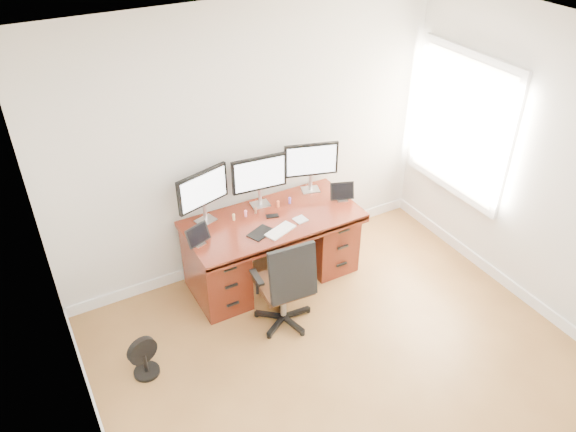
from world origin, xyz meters
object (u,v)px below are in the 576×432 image
office_chair (285,298)px  monitor_center (259,175)px  desk (272,245)px  keyboard (280,231)px  floor_fan (144,358)px

office_chair → monitor_center: size_ratio=1.77×
desk → keyboard: (-0.04, -0.26, 0.36)m
office_chair → monitor_center: 1.20m
office_chair → keyboard: 0.61m
floor_fan → keyboard: keyboard is taller
office_chair → keyboard: size_ratio=3.20×
floor_fan → keyboard: (1.48, 0.34, 0.57)m
office_chair → monitor_center: (0.21, 0.90, 0.76)m
monitor_center → office_chair: bearing=-97.4°
floor_fan → keyboard: 1.62m
desk → floor_fan: size_ratio=4.51×
desk → monitor_center: bearing=90.0°
office_chair → desk: bearing=76.7°
monitor_center → keyboard: size_ratio=1.81×
floor_fan → monitor_center: monitor_center is taller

